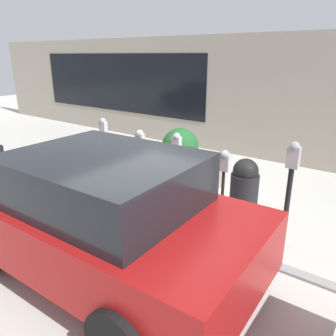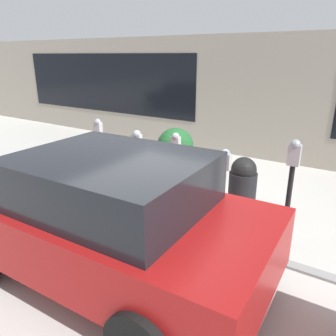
{
  "view_description": "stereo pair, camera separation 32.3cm",
  "coord_description": "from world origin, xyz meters",
  "px_view_note": "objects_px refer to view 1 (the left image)",
  "views": [
    {
      "loc": [
        -3.03,
        3.92,
        2.7
      ],
      "look_at": [
        0.0,
        -0.12,
        0.95
      ],
      "focal_mm": 35.0,
      "sensor_mm": 36.0,
      "label": 1
    },
    {
      "loc": [
        -2.77,
        4.11,
        2.7
      ],
      "look_at": [
        0.0,
        -0.12,
        0.95
      ],
      "focal_mm": 35.0,
      "sensor_mm": 36.0,
      "label": 2
    }
  ],
  "objects_px": {
    "parking_meter_nearest": "(290,181)",
    "planter_box": "(180,164)",
    "parking_meter_fourth": "(140,153)",
    "trash_bin": "(244,188)",
    "parked_car_middle": "(100,214)",
    "parking_meter_farthest": "(104,142)",
    "parking_meter_middle": "(176,160)",
    "parking_meter_second": "(224,170)"
  },
  "relations": [
    {
      "from": "parking_meter_nearest",
      "to": "parking_meter_second",
      "type": "xyz_separation_m",
      "value": [
        0.98,
        0.05,
        -0.04
      ]
    },
    {
      "from": "parking_meter_nearest",
      "to": "parking_meter_fourth",
      "type": "relative_size",
      "value": 1.15
    },
    {
      "from": "parking_meter_nearest",
      "to": "parking_meter_farthest",
      "type": "relative_size",
      "value": 1.06
    },
    {
      "from": "parking_meter_middle",
      "to": "trash_bin",
      "type": "xyz_separation_m",
      "value": [
        -0.98,
        -0.65,
        -0.48
      ]
    },
    {
      "from": "parking_meter_middle",
      "to": "planter_box",
      "type": "distance_m",
      "value": 1.48
    },
    {
      "from": "parking_meter_second",
      "to": "planter_box",
      "type": "height_order",
      "value": "parking_meter_second"
    },
    {
      "from": "parking_meter_second",
      "to": "parking_meter_fourth",
      "type": "height_order",
      "value": "parking_meter_fourth"
    },
    {
      "from": "parking_meter_fourth",
      "to": "parking_meter_farthest",
      "type": "bearing_deg",
      "value": -0.11
    },
    {
      "from": "trash_bin",
      "to": "parked_car_middle",
      "type": "bearing_deg",
      "value": 73.66
    },
    {
      "from": "parking_meter_fourth",
      "to": "trash_bin",
      "type": "relative_size",
      "value": 1.35
    },
    {
      "from": "trash_bin",
      "to": "parking_meter_nearest",
      "type": "bearing_deg",
      "value": 145.87
    },
    {
      "from": "parking_meter_second",
      "to": "parking_meter_middle",
      "type": "distance_m",
      "value": 0.91
    },
    {
      "from": "parking_meter_fourth",
      "to": "parked_car_middle",
      "type": "bearing_deg",
      "value": 118.59
    },
    {
      "from": "parking_meter_middle",
      "to": "parked_car_middle",
      "type": "xyz_separation_m",
      "value": [
        -0.22,
        1.93,
        -0.16
      ]
    },
    {
      "from": "parking_meter_fourth",
      "to": "trash_bin",
      "type": "bearing_deg",
      "value": -161.41
    },
    {
      "from": "parking_meter_nearest",
      "to": "parking_meter_second",
      "type": "relative_size",
      "value": 1.2
    },
    {
      "from": "planter_box",
      "to": "parked_car_middle",
      "type": "relative_size",
      "value": 0.39
    },
    {
      "from": "planter_box",
      "to": "trash_bin",
      "type": "distance_m",
      "value": 1.79
    },
    {
      "from": "parking_meter_second",
      "to": "parking_meter_middle",
      "type": "xyz_separation_m",
      "value": [
        0.9,
        -0.02,
        -0.01
      ]
    },
    {
      "from": "parked_car_middle",
      "to": "trash_bin",
      "type": "xyz_separation_m",
      "value": [
        -0.76,
        -2.58,
        -0.32
      ]
    },
    {
      "from": "parking_meter_middle",
      "to": "parking_meter_farthest",
      "type": "distance_m",
      "value": 1.82
    },
    {
      "from": "parking_meter_nearest",
      "to": "parking_meter_second",
      "type": "distance_m",
      "value": 0.99
    },
    {
      "from": "planter_box",
      "to": "parked_car_middle",
      "type": "bearing_deg",
      "value": 107.15
    },
    {
      "from": "parking_meter_farthest",
      "to": "trash_bin",
      "type": "distance_m",
      "value": 2.91
    },
    {
      "from": "parking_meter_farthest",
      "to": "parked_car_middle",
      "type": "height_order",
      "value": "parked_car_middle"
    },
    {
      "from": "planter_box",
      "to": "parking_meter_fourth",
      "type": "bearing_deg",
      "value": 84.25
    },
    {
      "from": "parking_meter_second",
      "to": "parking_meter_farthest",
      "type": "height_order",
      "value": "parking_meter_farthest"
    },
    {
      "from": "parking_meter_middle",
      "to": "parked_car_middle",
      "type": "distance_m",
      "value": 1.95
    },
    {
      "from": "parking_meter_fourth",
      "to": "parking_meter_farthest",
      "type": "relative_size",
      "value": 0.93
    },
    {
      "from": "parking_meter_farthest",
      "to": "trash_bin",
      "type": "xyz_separation_m",
      "value": [
        -2.8,
        -0.61,
        -0.51
      ]
    },
    {
      "from": "parked_car_middle",
      "to": "parking_meter_nearest",
      "type": "bearing_deg",
      "value": -132.43
    },
    {
      "from": "parking_meter_fourth",
      "to": "trash_bin",
      "type": "distance_m",
      "value": 1.98
    },
    {
      "from": "parking_meter_nearest",
      "to": "parked_car_middle",
      "type": "relative_size",
      "value": 0.39
    },
    {
      "from": "parking_meter_farthest",
      "to": "parking_meter_nearest",
      "type": "bearing_deg",
      "value": 179.92
    },
    {
      "from": "parked_car_middle",
      "to": "trash_bin",
      "type": "relative_size",
      "value": 3.93
    },
    {
      "from": "parking_meter_nearest",
      "to": "planter_box",
      "type": "relative_size",
      "value": 1.01
    },
    {
      "from": "parking_meter_nearest",
      "to": "trash_bin",
      "type": "relative_size",
      "value": 1.54
    },
    {
      "from": "parking_meter_fourth",
      "to": "planter_box",
      "type": "bearing_deg",
      "value": -95.75
    },
    {
      "from": "parking_meter_nearest",
      "to": "planter_box",
      "type": "xyz_separation_m",
      "value": [
        2.63,
        -1.14,
        -0.57
      ]
    },
    {
      "from": "parking_meter_nearest",
      "to": "parked_car_middle",
      "type": "bearing_deg",
      "value": 49.62
    },
    {
      "from": "parking_meter_middle",
      "to": "trash_bin",
      "type": "height_order",
      "value": "parking_meter_middle"
    },
    {
      "from": "parking_meter_middle",
      "to": "parking_meter_fourth",
      "type": "relative_size",
      "value": 1.05
    }
  ]
}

